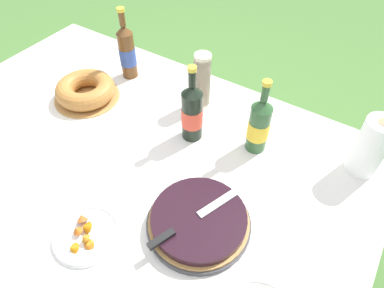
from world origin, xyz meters
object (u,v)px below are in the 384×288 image
(bundt_cake, at_px, (86,90))
(cup_stack, at_px, (202,81))
(berry_tart, at_px, (199,221))
(snack_plate_near, at_px, (86,235))
(cider_bottle_green, at_px, (259,125))
(juice_bottle_red, at_px, (192,112))
(paper_towel_roll, at_px, (371,147))
(cider_bottle_amber, at_px, (127,52))
(serving_knife, at_px, (191,220))

(bundt_cake, distance_m, cup_stack, 0.53)
(berry_tart, xyz_separation_m, snack_plate_near, (-0.28, -0.23, -0.02))
(cider_bottle_green, distance_m, juice_bottle_red, 0.26)
(snack_plate_near, distance_m, paper_towel_roll, 1.01)
(bundt_cake, xyz_separation_m, snack_plate_near, (0.50, -0.51, -0.03))
(bundt_cake, height_order, cider_bottle_amber, cider_bottle_amber)
(bundt_cake, distance_m, cider_bottle_green, 0.80)
(cider_bottle_green, xyz_separation_m, snack_plate_near, (-0.28, -0.65, -0.11))
(berry_tart, height_order, serving_knife, serving_knife)
(snack_plate_near, bearing_deg, cider_bottle_green, 66.80)
(cup_stack, bearing_deg, juice_bottle_red, -69.02)
(bundt_cake, relative_size, cup_stack, 1.16)
(serving_knife, distance_m, cup_stack, 0.64)
(bundt_cake, relative_size, cider_bottle_amber, 0.86)
(cider_bottle_amber, distance_m, juice_bottle_red, 0.52)
(cider_bottle_green, bearing_deg, bundt_cake, -169.92)
(serving_knife, bearing_deg, snack_plate_near, 147.62)
(juice_bottle_red, distance_m, paper_towel_roll, 0.65)
(serving_knife, height_order, juice_bottle_red, juice_bottle_red)
(cider_bottle_amber, bearing_deg, cider_bottle_green, -8.21)
(cup_stack, relative_size, cider_bottle_green, 0.80)
(serving_knife, xyz_separation_m, cider_bottle_amber, (-0.72, 0.55, 0.07))
(juice_bottle_red, relative_size, snack_plate_near, 1.55)
(bundt_cake, bearing_deg, cider_bottle_amber, 77.88)
(berry_tart, distance_m, paper_towel_roll, 0.66)
(berry_tart, height_order, paper_towel_roll, paper_towel_roll)
(serving_knife, distance_m, cider_bottle_amber, 0.91)
(cup_stack, height_order, juice_bottle_red, juice_bottle_red)
(cup_stack, relative_size, snack_plate_near, 1.19)
(cup_stack, xyz_separation_m, snack_plate_near, (0.04, -0.76, -0.11))
(cider_bottle_amber, bearing_deg, juice_bottle_red, -21.14)
(berry_tart, height_order, bundt_cake, bundt_cake)
(juice_bottle_red, height_order, paper_towel_roll, juice_bottle_red)
(serving_knife, bearing_deg, cider_bottle_green, 19.32)
(serving_knife, xyz_separation_m, bundt_cake, (-0.77, 0.31, -0.02))
(bundt_cake, bearing_deg, paper_towel_roll, 12.15)
(berry_tart, bearing_deg, juice_bottle_red, 125.91)
(cider_bottle_green, bearing_deg, cup_stack, 161.01)
(berry_tart, relative_size, cider_bottle_green, 1.07)
(cup_stack, height_order, snack_plate_near, cup_stack)
(berry_tart, xyz_separation_m, cup_stack, (-0.32, 0.53, 0.10))
(snack_plate_near, height_order, paper_towel_roll, paper_towel_roll)
(paper_towel_roll, bearing_deg, bundt_cake, -167.85)
(serving_knife, bearing_deg, cider_bottle_amber, 73.06)
(berry_tart, xyz_separation_m, juice_bottle_red, (-0.24, 0.34, 0.10))
(cider_bottle_green, bearing_deg, snack_plate_near, -113.20)
(bundt_cake, bearing_deg, cider_bottle_green, 10.08)
(serving_knife, relative_size, paper_towel_roll, 1.51)
(berry_tart, relative_size, cup_stack, 1.33)
(cider_bottle_amber, xyz_separation_m, snack_plate_near, (0.45, -0.75, -0.12))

